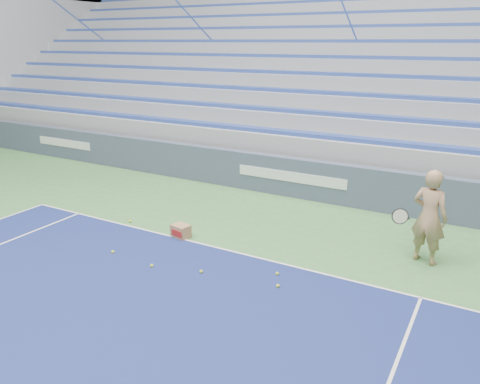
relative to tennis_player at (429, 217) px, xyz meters
The scene contains 10 objects.
sponsor_barrier 4.66m from the tennis_player, 147.32° to the left, with size 30.00×0.32×1.10m.
bleachers 9.22m from the tennis_player, 115.45° to the left, with size 31.00×9.15×7.30m.
tennis_player is the anchor object (origin of this frame).
ball_box 5.16m from the tennis_player, 164.06° to the right, with size 0.44×0.37×0.29m.
tennis_ball_0 6.34m from the tennis_player, 153.87° to the right, with size 0.07×0.07×0.07m, color #C6D92C.
tennis_ball_1 3.27m from the tennis_player, 131.26° to the right, with size 0.07×0.07×0.07m, color #C6D92C.
tennis_ball_2 3.13m from the tennis_player, 139.47° to the right, with size 0.07×0.07×0.07m, color #C6D92C.
tennis_ball_3 5.43m from the tennis_player, 147.77° to the right, with size 0.07×0.07×0.07m, color #C6D92C.
tennis_ball_4 6.68m from the tennis_player, 168.78° to the right, with size 0.07×0.07×0.07m, color #C6D92C.
tennis_ball_5 4.49m from the tennis_player, 144.02° to the right, with size 0.07×0.07×0.07m, color #C6D92C.
Camera 1 is at (4.88, 4.28, 4.18)m, focal length 35.00 mm.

